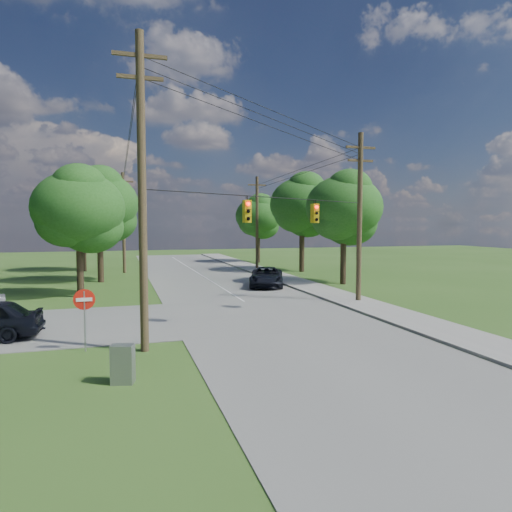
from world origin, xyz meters
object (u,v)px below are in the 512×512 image
object	(u,v)px
pole_ne	(360,215)
car_main_north	(267,277)
pole_north_w	(124,222)
pole_north_e	(257,222)
do_not_enter_sign	(84,306)
control_cabinet	(123,364)
pole_sw	(142,188)

from	to	relation	value
pole_ne	car_main_north	xyz separation A→B (m)	(-3.40, 8.23, -4.69)
pole_north_w	car_main_north	bearing A→B (deg)	-52.67
pole_north_e	do_not_enter_sign	size ratio (longest dim) A/B	4.14
pole_ne	car_main_north	world-z (taller)	pole_ne
pole_north_e	car_main_north	bearing A→B (deg)	-103.87
pole_north_w	pole_north_e	bearing A→B (deg)	0.00
pole_north_e	pole_ne	bearing A→B (deg)	-90.00
pole_north_e	pole_north_w	xyz separation A→B (m)	(-13.90, 0.00, 0.00)
control_cabinet	do_not_enter_sign	xyz separation A→B (m)	(-1.35, 4.07, 1.16)
car_main_north	control_cabinet	xyz separation A→B (m)	(-10.94, -19.31, -0.18)
car_main_north	control_cabinet	size ratio (longest dim) A/B	4.50
car_main_north	do_not_enter_sign	bearing A→B (deg)	-109.82
pole_north_e	do_not_enter_sign	xyz separation A→B (m)	(-15.69, -29.00, -3.37)
control_cabinet	car_main_north	bearing A→B (deg)	75.76
pole_sw	control_cabinet	world-z (taller)	pole_sw
pole_north_w	control_cabinet	size ratio (longest dim) A/B	8.32
pole_north_w	pole_sw	bearing A→B (deg)	-89.23
pole_ne	pole_sw	bearing A→B (deg)	-150.62
pole_sw	do_not_enter_sign	size ratio (longest dim) A/B	4.96
pole_ne	car_main_north	distance (m)	10.06
pole_ne	do_not_enter_sign	xyz separation A→B (m)	(-15.69, -7.00, -3.71)
control_cabinet	do_not_enter_sign	world-z (taller)	do_not_enter_sign
pole_sw	do_not_enter_sign	distance (m)	5.01
pole_north_e	car_main_north	world-z (taller)	pole_north_e
pole_ne	control_cabinet	world-z (taller)	pole_ne
pole_sw	car_main_north	world-z (taller)	pole_sw
pole_north_w	do_not_enter_sign	bearing A→B (deg)	-93.53
pole_north_w	do_not_enter_sign	size ratio (longest dim) A/B	4.14
pole_ne	pole_north_w	distance (m)	26.03
car_main_north	control_cabinet	world-z (taller)	car_main_north
do_not_enter_sign	control_cabinet	bearing A→B (deg)	-73.48
pole_ne	pole_north_e	distance (m)	22.00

